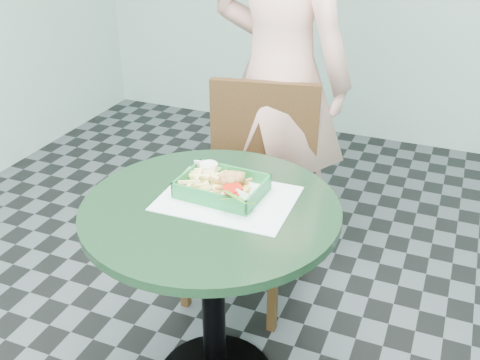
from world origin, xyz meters
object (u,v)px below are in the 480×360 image
at_px(cafe_table, 212,255).
at_px(food_basket, 222,195).
at_px(diner_person, 281,32).
at_px(sauce_ramekin, 208,173).
at_px(dining_chair, 254,178).
at_px(crab_sandwich, 231,187).

height_order(cafe_table, food_basket, food_basket).
bearing_deg(diner_person, sauce_ramekin, 101.48).
relative_size(diner_person, sauce_ramekin, 37.01).
bearing_deg(sauce_ramekin, cafe_table, -61.63).
bearing_deg(food_basket, cafe_table, -94.03).
relative_size(dining_chair, sauce_ramekin, 15.57).
bearing_deg(food_basket, diner_person, 96.14).
xyz_separation_m(crab_sandwich, sauce_ramekin, (-0.11, 0.06, 0.00)).
relative_size(cafe_table, sauce_ramekin, 13.72).
distance_m(dining_chair, food_basket, 0.61).
bearing_deg(cafe_table, sauce_ramekin, 118.37).
xyz_separation_m(dining_chair, diner_person, (0.01, 0.27, 0.57)).
xyz_separation_m(diner_person, crab_sandwich, (0.12, -0.82, -0.31)).
distance_m(cafe_table, dining_chair, 0.64).
bearing_deg(dining_chair, diner_person, 75.48).
distance_m(cafe_table, food_basket, 0.20).
xyz_separation_m(dining_chair, food_basket, (0.10, -0.56, 0.23)).
distance_m(food_basket, crab_sandwich, 0.04).
bearing_deg(dining_chair, cafe_table, -92.71).
height_order(dining_chair, food_basket, dining_chair).
height_order(dining_chair, sauce_ramekin, dining_chair).
relative_size(dining_chair, food_basket, 3.51).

